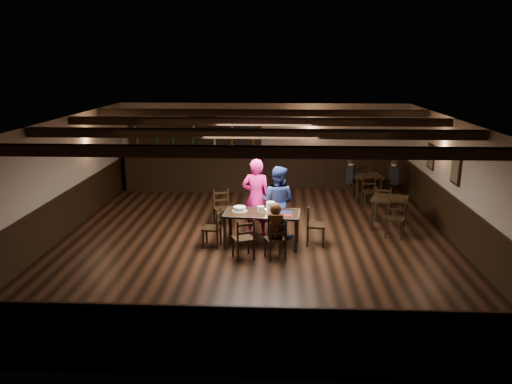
{
  "coord_description": "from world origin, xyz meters",
  "views": [
    {
      "loc": [
        0.51,
        -10.6,
        3.96
      ],
      "look_at": [
        0.0,
        0.2,
        1.12
      ],
      "focal_mm": 35.0,
      "sensor_mm": 36.0,
      "label": 1
    }
  ],
  "objects_px": {
    "man_blue": "(278,202)",
    "cake": "(240,209)",
    "chair_near_left": "(244,236)",
    "dining_table": "(262,216)",
    "chair_near_right": "(277,237)",
    "woman_pink": "(256,197)",
    "bar_counter": "(194,167)"
  },
  "relations": [
    {
      "from": "dining_table",
      "to": "woman_pink",
      "type": "xyz_separation_m",
      "value": [
        -0.16,
        0.67,
        0.23
      ]
    },
    {
      "from": "dining_table",
      "to": "chair_near_left",
      "type": "bearing_deg",
      "value": -110.85
    },
    {
      "from": "man_blue",
      "to": "cake",
      "type": "height_order",
      "value": "man_blue"
    },
    {
      "from": "chair_near_left",
      "to": "man_blue",
      "type": "relative_size",
      "value": 0.52
    },
    {
      "from": "dining_table",
      "to": "bar_counter",
      "type": "xyz_separation_m",
      "value": [
        -2.31,
        4.89,
        0.05
      ]
    },
    {
      "from": "chair_near_right",
      "to": "cake",
      "type": "bearing_deg",
      "value": 132.27
    },
    {
      "from": "man_blue",
      "to": "dining_table",
      "type": "bearing_deg",
      "value": 80.53
    },
    {
      "from": "chair_near_left",
      "to": "man_blue",
      "type": "xyz_separation_m",
      "value": [
        0.67,
        1.44,
        0.33
      ]
    },
    {
      "from": "woman_pink",
      "to": "cake",
      "type": "bearing_deg",
      "value": 66.61
    },
    {
      "from": "man_blue",
      "to": "cake",
      "type": "xyz_separation_m",
      "value": [
        -0.83,
        -0.5,
        -0.04
      ]
    },
    {
      "from": "dining_table",
      "to": "man_blue",
      "type": "relative_size",
      "value": 1.02
    },
    {
      "from": "chair_near_right",
      "to": "man_blue",
      "type": "bearing_deg",
      "value": 89.56
    },
    {
      "from": "dining_table",
      "to": "woman_pink",
      "type": "bearing_deg",
      "value": 103.22
    },
    {
      "from": "man_blue",
      "to": "woman_pink",
      "type": "bearing_deg",
      "value": 10.17
    },
    {
      "from": "dining_table",
      "to": "man_blue",
      "type": "distance_m",
      "value": 0.69
    },
    {
      "from": "man_blue",
      "to": "cake",
      "type": "relative_size",
      "value": 4.96
    },
    {
      "from": "man_blue",
      "to": "bar_counter",
      "type": "height_order",
      "value": "bar_counter"
    },
    {
      "from": "cake",
      "to": "bar_counter",
      "type": "relative_size",
      "value": 0.08
    },
    {
      "from": "woman_pink",
      "to": "man_blue",
      "type": "distance_m",
      "value": 0.51
    },
    {
      "from": "dining_table",
      "to": "woman_pink",
      "type": "distance_m",
      "value": 0.73
    },
    {
      "from": "bar_counter",
      "to": "dining_table",
      "type": "bearing_deg",
      "value": -64.74
    },
    {
      "from": "bar_counter",
      "to": "man_blue",
      "type": "bearing_deg",
      "value": -58.46
    },
    {
      "from": "chair_near_right",
      "to": "woman_pink",
      "type": "distance_m",
      "value": 1.63
    },
    {
      "from": "woman_pink",
      "to": "bar_counter",
      "type": "distance_m",
      "value": 4.74
    },
    {
      "from": "cake",
      "to": "bar_counter",
      "type": "xyz_separation_m",
      "value": [
        -1.81,
        4.81,
        -0.07
      ]
    },
    {
      "from": "chair_near_left",
      "to": "cake",
      "type": "xyz_separation_m",
      "value": [
        -0.17,
        0.94,
        0.29
      ]
    },
    {
      "from": "bar_counter",
      "to": "chair_near_left",
      "type": "bearing_deg",
      "value": -71.0
    },
    {
      "from": "chair_near_left",
      "to": "man_blue",
      "type": "bearing_deg",
      "value": 65.19
    },
    {
      "from": "dining_table",
      "to": "chair_near_right",
      "type": "distance_m",
      "value": 0.91
    },
    {
      "from": "dining_table",
      "to": "bar_counter",
      "type": "distance_m",
      "value": 5.41
    },
    {
      "from": "chair_near_left",
      "to": "cake",
      "type": "bearing_deg",
      "value": 100.23
    },
    {
      "from": "dining_table",
      "to": "cake",
      "type": "bearing_deg",
      "value": 171.23
    }
  ]
}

